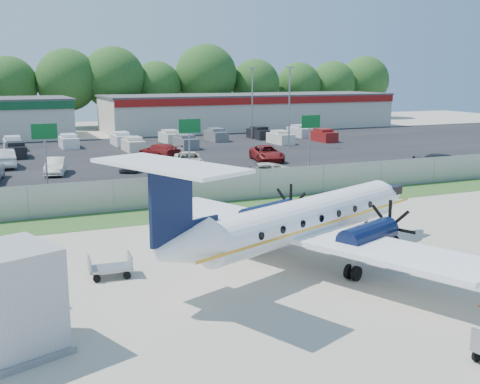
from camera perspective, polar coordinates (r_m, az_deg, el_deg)
name	(u,v)px	position (r m, az deg, el deg)	size (l,w,h in m)	color
ground	(294,267)	(26.87, 5.16, -7.12)	(170.00, 170.00, 0.00)	#B5AC99
grass_verge	(201,211)	(37.43, -3.67, -1.80)	(170.00, 4.00, 0.02)	#2D561E
access_road	(169,191)	(43.94, -6.79, 0.11)	(170.00, 8.00, 0.02)	black
parking_lot	(110,155)	(64.09, -12.26, 3.44)	(170.00, 32.00, 0.02)	black
perimeter_fence	(191,190)	(39.07, -4.69, 0.24)	(120.00, 0.06, 1.99)	gray
building_east	(250,111)	(92.79, 0.92, 7.67)	(44.40, 12.40, 5.24)	beige
sign_left	(45,141)	(45.69, -18.02, 4.63)	(1.80, 0.26, 5.00)	gray
sign_mid	(190,135)	(48.00, -4.81, 5.44)	(1.80, 0.26, 5.00)	gray
sign_right	(310,129)	(52.56, 6.68, 5.91)	(1.80, 0.26, 5.00)	gray
light_pole_ne	(289,102)	(68.51, 4.70, 8.54)	(0.90, 0.35, 9.09)	gray
light_pole_se	(252,98)	(77.46, 1.17, 8.88)	(0.90, 0.35, 9.09)	gray
tree_line	(65,128)	(97.47, -16.27, 5.85)	(112.00, 6.00, 14.00)	#214E17
aircraft	(302,219)	(26.71, 5.86, -2.60)	(17.41, 16.91, 5.39)	white
pushback_tug	(20,292)	(23.55, -20.12, -8.86)	(2.61, 2.05, 1.31)	white
baggage_cart_near	(110,267)	(25.98, -12.20, -6.98)	(1.84, 1.18, 0.93)	gray
service_container	(6,305)	(19.84, -21.34, -9.92)	(3.84, 3.84, 3.31)	#A9ABB0
cone_starboard_wing	(262,228)	(32.37, 2.11, -3.42)	(0.38, 0.38, 0.53)	#F45E07
road_car_mid	(260,181)	(47.54, 1.93, 1.02)	(2.41, 5.23, 1.45)	beige
road_car_east	(441,173)	(54.18, 18.53, 1.70)	(2.36, 5.80, 1.68)	black
parked_car_b	(56,174)	(53.08, -17.04, 1.61)	(1.51, 4.34, 1.43)	beige
parked_car_c	(131,171)	(53.59, -10.25, 2.01)	(1.65, 4.09, 1.39)	#595B5E
parked_car_d	(189,168)	(54.15, -4.86, 2.25)	(2.44, 5.28, 1.47)	beige
parked_car_e	(267,161)	(58.40, 2.56, 2.93)	(2.50, 5.43, 1.51)	maroon
parked_car_f	(4,167)	(58.57, -21.46, 2.19)	(1.79, 5.13, 1.69)	silver
parked_car_g	(160,159)	(60.52, -7.61, 3.14)	(2.16, 5.31, 1.54)	maroon
far_parking_rows	(101,150)	(68.96, -13.09, 3.94)	(56.00, 10.00, 1.60)	gray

